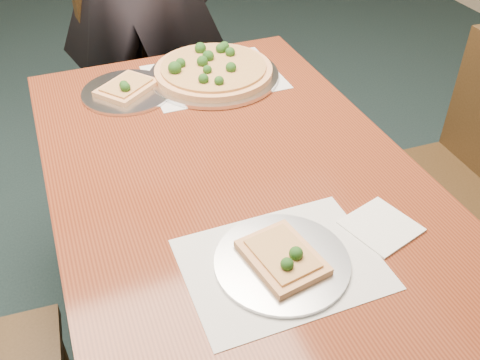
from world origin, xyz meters
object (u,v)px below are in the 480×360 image
object	(u,v)px
chair_right	(457,170)
slice_plate_far	(127,90)
chair_far	(145,70)
slice_plate_near	(282,260)
dining_table	(240,208)
pizza_pan	(213,71)

from	to	relation	value
chair_right	slice_plate_far	size ratio (longest dim) A/B	3.25
chair_far	chair_right	size ratio (longest dim) A/B	1.00
chair_right	slice_plate_near	bearing A→B (deg)	-64.23
dining_table	pizza_pan	distance (m)	0.56
chair_right	pizza_pan	distance (m)	0.85
chair_far	slice_plate_near	size ratio (longest dim) A/B	3.25
dining_table	pizza_pan	xyz separation A→B (m)	(0.11, 0.53, 0.12)
dining_table	chair_right	xyz separation A→B (m)	(0.78, 0.06, -0.14)
dining_table	chair_far	size ratio (longest dim) A/B	1.65
slice_plate_far	chair_right	bearing A→B (deg)	-26.06
chair_far	pizza_pan	distance (m)	0.65
chair_far	pizza_pan	xyz separation A→B (m)	(0.11, -0.59, 0.26)
dining_table	slice_plate_far	world-z (taller)	slice_plate_far
dining_table	chair_far	bearing A→B (deg)	89.84
pizza_pan	slice_plate_far	world-z (taller)	pizza_pan
dining_table	chair_far	xyz separation A→B (m)	(0.00, 1.12, -0.14)
chair_far	chair_right	bearing A→B (deg)	-71.02
dining_table	chair_right	bearing A→B (deg)	4.71
dining_table	slice_plate_near	world-z (taller)	slice_plate_near
slice_plate_near	slice_plate_far	world-z (taller)	same
slice_plate_near	dining_table	bearing A→B (deg)	85.97
chair_far	pizza_pan	bearing A→B (deg)	-96.73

